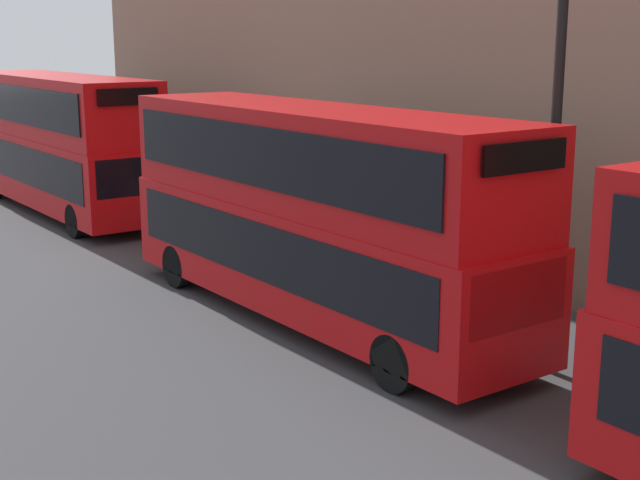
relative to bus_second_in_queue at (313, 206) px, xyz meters
The scene contains 4 objects.
bus_second_in_queue is the anchor object (origin of this frame).
bus_third_in_queue 14.34m from the bus_second_in_queue, 90.00° to the left, with size 2.59×11.14×4.52m.
street_lamp 5.31m from the bus_second_in_queue, 70.29° to the right, with size 0.44×0.44×7.16m.
pedestrian 8.70m from the bus_second_in_queue, 75.43° to the left, with size 0.36×0.36×1.64m.
Camera 1 is at (-8.68, 4.55, 5.77)m, focal length 50.00 mm.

